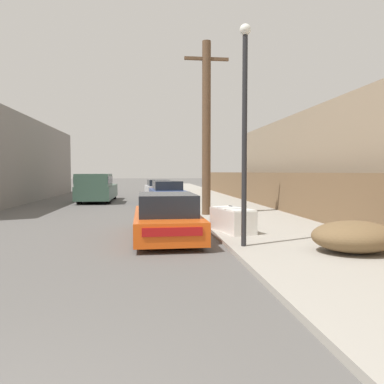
{
  "coord_description": "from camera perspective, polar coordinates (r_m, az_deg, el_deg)",
  "views": [
    {
      "loc": [
        1.34,
        -2.06,
        1.87
      ],
      "look_at": [
        2.81,
        10.85,
        1.17
      ],
      "focal_mm": 35.0,
      "sensor_mm": 36.0,
      "label": 1
    }
  ],
  "objects": [
    {
      "name": "utility_pole",
      "position": [
        15.48,
        2.21,
        9.9
      ],
      "size": [
        1.8,
        0.35,
        7.02
      ],
      "color": "brown",
      "rests_on": "sidewalk_curb"
    },
    {
      "name": "brush_pile",
      "position": [
        8.94,
        23.45,
        -6.24
      ],
      "size": [
        1.85,
        1.51,
        0.69
      ],
      "color": "brown",
      "rests_on": "sidewalk_curb"
    },
    {
      "name": "pickup_truck",
      "position": [
        24.01,
        -14.35,
        0.62
      ],
      "size": [
        2.02,
        5.78,
        1.76
      ],
      "rotation": [
        0.0,
        0.0,
        3.14
      ],
      "color": "#385647",
      "rests_on": "ground"
    },
    {
      "name": "parked_sports_car_red",
      "position": [
        10.64,
        -3.95,
        -3.92
      ],
      "size": [
        1.85,
        4.69,
        1.28
      ],
      "rotation": [
        0.0,
        0.0,
        0.02
      ],
      "color": "#E05114",
      "rests_on": "ground"
    },
    {
      "name": "car_parked_mid",
      "position": [
        22.6,
        -3.86,
        -0.09
      ],
      "size": [
        2.12,
        4.67,
        1.34
      ],
      "rotation": [
        0.0,
        0.0,
        0.06
      ],
      "color": "#2D478C",
      "rests_on": "ground"
    },
    {
      "name": "sidewalk_curb",
      "position": [
        25.93,
        2.32,
        -0.94
      ],
      "size": [
        4.2,
        63.0,
        0.12
      ],
      "primitive_type": "cube",
      "color": "#9E998E",
      "rests_on": "ground"
    },
    {
      "name": "wooden_fence",
      "position": [
        19.91,
        10.8,
        0.45
      ],
      "size": [
        0.08,
        36.55,
        1.72
      ],
      "primitive_type": "cube",
      "color": "brown",
      "rests_on": "sidewalk_curb"
    },
    {
      "name": "discarded_fridge",
      "position": [
        11.07,
        6.16,
        -4.23
      ],
      "size": [
        1.11,
        1.78,
        0.72
      ],
      "rotation": [
        0.0,
        0.0,
        0.25
      ],
      "color": "white",
      "rests_on": "sidewalk_curb"
    },
    {
      "name": "street_lamp",
      "position": [
        8.93,
        8.02,
        10.81
      ],
      "size": [
        0.26,
        0.26,
        5.15
      ],
      "color": "#232326",
      "rests_on": "sidewalk_curb"
    },
    {
      "name": "car_parked_far",
      "position": [
        30.46,
        -5.22,
        0.65
      ],
      "size": [
        2.19,
        4.33,
        1.25
      ],
      "rotation": [
        0.0,
        0.0,
        0.09
      ],
      "color": "silver",
      "rests_on": "ground"
    }
  ]
}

